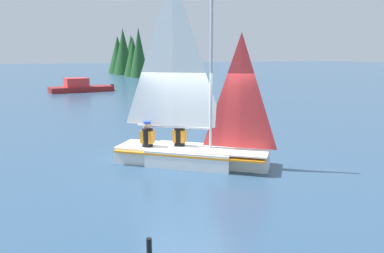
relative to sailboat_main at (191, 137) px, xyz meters
The scene contains 6 objects.
ground_plane 0.76m from the sailboat_main, 130.49° to the right, with size 260.00×260.00×0.00m, color #2D4C6B.
sailboat_main is the anchor object (origin of this frame).
sailor_helm 0.44m from the sailboat_main, 23.68° to the left, with size 0.42×0.43×1.16m.
sailor_crew 1.22m from the sailboat_main, 57.46° to the left, with size 0.42×0.43×1.16m.
motorboat_distant 22.59m from the sailboat_main, ahead, with size 2.35×5.27×1.12m.
treeline_shore 48.44m from the sailboat_main, 13.47° to the right, with size 20.21×5.38×6.83m.
Camera 1 is at (-9.05, 4.18, 2.97)m, focal length 35.00 mm.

